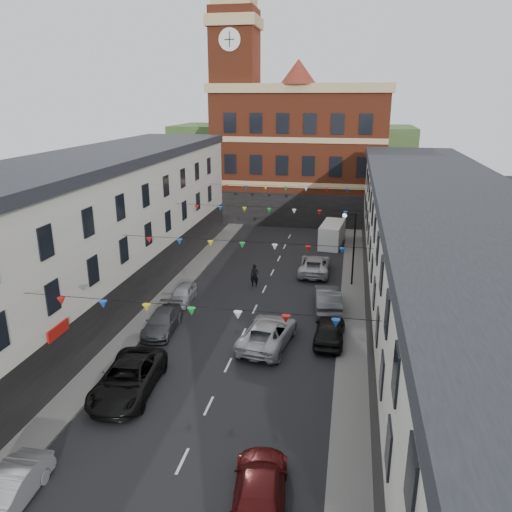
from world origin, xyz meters
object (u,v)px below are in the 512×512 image
Objects in this scene: car_left_d at (162,321)px; pedestrian at (255,276)px; car_left_e at (183,294)px; car_right_f at (315,265)px; car_left_c at (128,379)px; car_left_b at (9,491)px; car_right_d at (330,331)px; moving_car at (268,333)px; car_right_c at (260,488)px; white_van at (332,234)px; street_lamp at (351,239)px; car_right_e at (328,298)px.

car_left_d is 9.92m from pedestrian.
car_left_e is at bearing 89.53° from car_left_d.
car_right_f is (8.84, 13.08, 0.10)m from car_left_d.
car_left_c reaches higher than car_right_f.
car_right_f is 2.88× the size of pedestrian.
pedestrian is at bearing 76.60° from car_left_b.
moving_car is (-3.70, -1.07, 0.03)m from car_right_d.
white_van is (1.08, 35.09, 0.44)m from car_right_c.
car_right_e is (-1.44, -5.01, -3.08)m from street_lamp.
car_right_d is at bearing -104.60° from car_right_c.
car_left_d is 15.80m from car_right_c.
street_lamp is at bearing 62.29° from car_left_b.
white_van is at bearing -97.55° from car_right_f.
car_left_e is at bearing -69.77° from car_right_c.
car_right_e reaches higher than car_right_f.
car_right_c is (-2.95, -23.63, -3.18)m from street_lamp.
car_left_c is 1.08× the size of car_right_f.
car_left_c is 12.44m from car_right_d.
car_right_f is at bearing -90.83° from white_van.
pedestrian is (-4.47, 22.00, 0.23)m from car_right_c.
street_lamp is at bearing 14.56° from pedestrian.
car_right_d is at bearing -50.74° from pedestrian.
car_left_b is at bearing -94.52° from car_left_d.
car_left_d is 10.75m from car_right_d.
car_left_b is 0.78× the size of white_van.
moving_car is at bearing 42.38° from car_left_c.
car_left_b is at bearing 56.11° from car_right_e.
white_van reaches higher than car_right_f.
car_left_e is 0.68× the size of car_right_f.
car_left_d is 1.22× the size of car_left_e.
white_van is at bearing 62.20° from car_left_d.
car_left_c is 21.70m from car_right_f.
car_left_c is at bearing -86.46° from car_left_d.
car_left_b is 38.32m from white_van.
car_left_c is 1.58× the size of car_left_e.
car_right_c is at bearing 105.62° from moving_car.
car_right_f is at bearing 64.21° from car_left_c.
car_left_b is 0.82× the size of car_right_c.
street_lamp is at bearing 38.25° from car_left_d.
car_right_f reaches higher than car_left_e.
car_right_d is at bearing 33.32° from car_left_c.
car_left_b is at bearing -98.84° from pedestrian.
car_left_b is 0.75× the size of car_right_f.
car_left_e is at bearing -20.64° from car_right_d.
car_right_f is (0.00, 26.18, 0.04)m from car_right_c.
white_van is at bearing -89.82° from moving_car.
car_right_e is (1.51, 18.62, 0.10)m from car_right_c.
pedestrian is at bearing 42.44° from car_right_f.
car_left_c is at bearing -43.61° from car_right_c.
white_van reaches higher than car_right_e.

